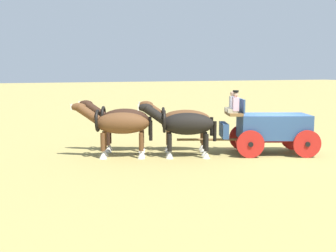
{
  "coord_description": "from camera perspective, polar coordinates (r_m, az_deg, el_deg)",
  "views": [
    {
      "loc": [
        10.88,
        13.78,
        3.45
      ],
      "look_at": [
        4.11,
        -1.56,
        1.2
      ],
      "focal_mm": 44.17,
      "sensor_mm": 36.0,
      "label": 1
    }
  ],
  "objects": [
    {
      "name": "draft_horse_lead_near",
      "position": [
        16.48,
        -6.87,
        0.19
      ],
      "size": [
        3.06,
        1.71,
        2.19
      ],
      "color": "brown",
      "rests_on": "ground"
    },
    {
      "name": "draft_horse_rear_off",
      "position": [
        17.72,
        1.95,
        0.71
      ],
      "size": [
        3.04,
        1.69,
        2.17
      ],
      "color": "brown",
      "rests_on": "ground"
    },
    {
      "name": "show_wagon",
      "position": [
        17.66,
        13.8,
        -0.1
      ],
      "size": [
        5.63,
        3.08,
        2.67
      ],
      "color": "#2D4C7A",
      "rests_on": "ground"
    },
    {
      "name": "draft_horse_lead_off",
      "position": [
        17.77,
        -6.42,
        0.77
      ],
      "size": [
        2.96,
        1.68,
        2.21
      ],
      "color": "#331E14",
      "rests_on": "ground"
    },
    {
      "name": "draft_horse_rear_near",
      "position": [
        16.43,
        2.21,
        0.13
      ],
      "size": [
        2.99,
        1.69,
        2.16
      ],
      "color": "black",
      "rests_on": "ground"
    },
    {
      "name": "ground_plane",
      "position": [
        17.89,
        14.23,
        -3.71
      ],
      "size": [
        220.0,
        220.0,
        0.0
      ],
      "primitive_type": "plane",
      "color": "#9E8C4C"
    }
  ]
}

